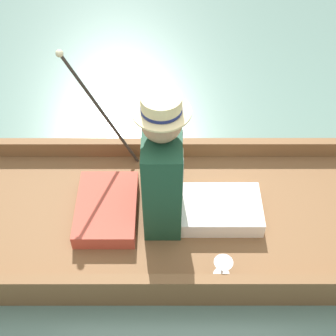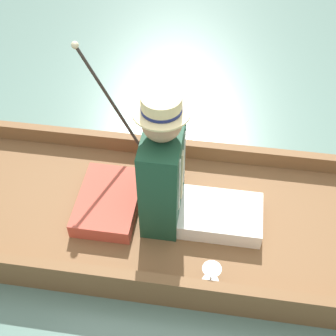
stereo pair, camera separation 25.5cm
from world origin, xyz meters
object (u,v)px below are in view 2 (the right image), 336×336
at_px(teddy_bear, 169,159).
at_px(wine_glass, 211,272).
at_px(seated_person, 176,178).
at_px(walking_cane, 108,97).

distance_m(teddy_bear, wine_glass, 0.81).
bearing_deg(seated_person, wine_glass, 37.66).
distance_m(teddy_bear, walking_cane, 0.54).
relative_size(seated_person, teddy_bear, 2.68).
bearing_deg(teddy_bear, seated_person, 14.64).
height_order(seated_person, walking_cane, seated_person).
bearing_deg(walking_cane, seated_person, 46.30).
distance_m(wine_glass, walking_cane, 1.21).
relative_size(teddy_bear, walking_cane, 0.39).
bearing_deg(wine_glass, walking_cane, -140.07).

